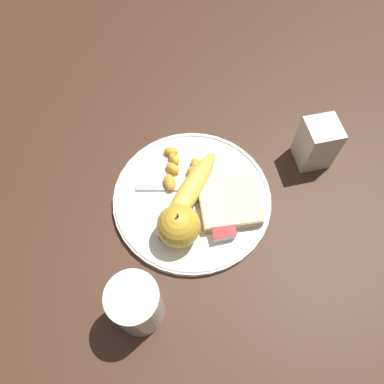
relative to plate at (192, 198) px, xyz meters
The scene contains 15 objects.
ground_plane 0.01m from the plate, ahead, with size 3.00×3.00×0.00m, color #42281C.
plate is the anchor object (origin of this frame).
juice_glass 0.22m from the plate, 124.70° to the right, with size 0.08×0.08×0.11m.
apple 0.09m from the plate, 119.69° to the right, with size 0.07×0.07×0.08m.
banana 0.02m from the plate, 148.63° to the right, with size 0.15×0.17×0.04m.
bread_slice 0.07m from the plate, 26.98° to the right, with size 0.11×0.11×0.02m.
fork 0.02m from the plate, 100.91° to the left, with size 0.16×0.05×0.00m.
jam_packet 0.09m from the plate, 65.19° to the right, with size 0.04×0.03×0.02m.
orange_segment_0 0.05m from the plate, 70.31° to the left, with size 0.04×0.03×0.02m.
orange_segment_1 0.10m from the plate, 100.32° to the left, with size 0.03×0.03×0.02m.
orange_segment_2 0.07m from the plate, 109.87° to the left, with size 0.03×0.03×0.02m.
orange_segment_3 0.05m from the plate, 135.42° to the left, with size 0.02×0.04×0.02m.
orange_segment_4 0.09m from the plate, 100.82° to the left, with size 0.03×0.03×0.02m.
orange_segment_5 0.07m from the plate, 72.10° to the left, with size 0.02×0.03×0.01m.
condiment_caddy 0.25m from the plate, ahead, with size 0.06×0.06×0.10m.
Camera 1 is at (-0.07, -0.30, 0.62)m, focal length 35.00 mm.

